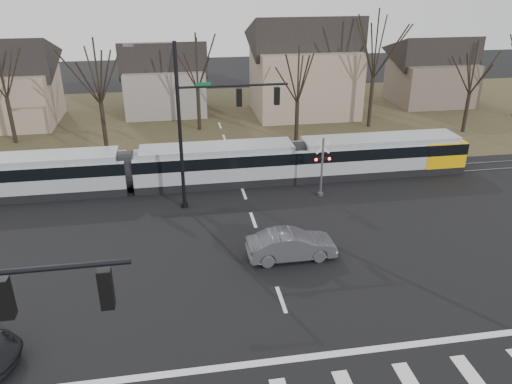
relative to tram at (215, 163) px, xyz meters
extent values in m
plane|color=black|center=(1.71, -16.00, -1.51)|extent=(140.00, 140.00, 0.00)
cube|color=#38331E|center=(1.71, 16.00, -1.50)|extent=(140.00, 28.00, 0.01)
cube|color=silver|center=(7.71, -20.00, -1.50)|extent=(0.60, 2.60, 0.01)
cube|color=silver|center=(1.71, -17.80, -1.50)|extent=(28.00, 0.35, 0.01)
cube|color=silver|center=(1.71, -14.00, -1.50)|extent=(0.18, 2.00, 0.01)
cube|color=silver|center=(1.71, -10.00, -1.50)|extent=(0.18, 2.00, 0.01)
cube|color=silver|center=(1.71, -6.00, -1.50)|extent=(0.18, 2.00, 0.01)
cube|color=silver|center=(1.71, -2.00, -1.50)|extent=(0.18, 2.00, 0.01)
cube|color=silver|center=(1.71, 2.00, -1.50)|extent=(0.18, 2.00, 0.01)
cube|color=silver|center=(1.71, 6.00, -1.50)|extent=(0.18, 2.00, 0.01)
cube|color=silver|center=(1.71, 10.00, -1.50)|extent=(0.18, 2.00, 0.01)
cube|color=silver|center=(1.71, 14.00, -1.50)|extent=(0.18, 2.00, 0.01)
cube|color=#59595E|center=(1.71, -0.90, -1.48)|extent=(90.00, 0.12, 0.06)
cube|color=#59595E|center=(1.71, 0.50, -1.48)|extent=(90.00, 0.12, 0.06)
cube|color=gray|center=(-12.15, 0.00, -0.12)|extent=(12.32, 2.65, 2.77)
cube|color=black|center=(-12.15, 0.00, 0.44)|extent=(12.34, 2.69, 0.81)
cube|color=gray|center=(0.17, 0.00, -0.12)|extent=(11.37, 2.65, 2.77)
cube|color=black|center=(0.17, 0.00, 0.44)|extent=(11.39, 2.69, 0.81)
cube|color=gray|center=(12.02, 0.00, -0.12)|extent=(12.32, 2.65, 2.77)
cube|color=black|center=(12.02, 0.00, 0.44)|extent=(12.34, 2.69, 0.81)
cube|color=#E8A707|center=(16.66, 0.00, -0.04)|extent=(3.03, 2.71, 1.85)
imported|color=#45464C|center=(2.97, -10.53, -0.75)|extent=(1.81, 4.69, 1.52)
cube|color=black|center=(-6.72, -22.00, 5.39)|extent=(0.32, 0.32, 1.05)
sphere|color=#FF0C07|center=(-6.72, -22.00, 5.72)|extent=(0.22, 0.22, 0.22)
cube|color=black|center=(-4.44, -22.00, 5.39)|extent=(0.32, 0.32, 1.05)
sphere|color=#FF0C07|center=(-4.44, -22.00, 5.72)|extent=(0.22, 0.22, 0.22)
cylinder|color=black|center=(-2.29, -3.50, 3.59)|extent=(0.22, 0.22, 10.20)
cylinder|color=black|center=(-2.29, -3.50, -1.36)|extent=(0.44, 0.44, 0.30)
cylinder|color=black|center=(0.96, -3.50, 6.09)|extent=(6.50, 0.14, 0.14)
cube|color=#0C5926|center=(-0.79, -3.50, 6.24)|extent=(0.90, 0.03, 0.22)
cube|color=black|center=(1.28, -3.50, 5.39)|extent=(0.32, 0.32, 1.05)
sphere|color=#FF0C07|center=(1.28, -3.50, 5.72)|extent=(0.22, 0.22, 0.22)
cube|color=black|center=(3.56, -3.50, 5.39)|extent=(0.32, 0.32, 1.05)
sphere|color=#FF0C07|center=(3.56, -3.50, 5.72)|extent=(0.22, 0.22, 0.22)
cube|color=#59595B|center=(-4.79, -3.50, 8.51)|extent=(0.55, 0.22, 0.14)
cylinder|color=#59595B|center=(6.71, -3.20, 0.49)|extent=(0.14, 0.14, 4.00)
cylinder|color=#59595B|center=(6.71, -3.20, -1.41)|extent=(0.36, 0.36, 0.20)
cube|color=silver|center=(6.71, -3.20, 1.89)|extent=(0.95, 0.04, 0.95)
cube|color=silver|center=(6.71, -3.20, 1.89)|extent=(0.95, 0.04, 0.95)
cube|color=black|center=(6.71, -3.20, 1.09)|extent=(1.00, 0.10, 0.12)
sphere|color=#FF0C07|center=(6.26, -3.28, 1.09)|extent=(0.18, 0.18, 0.18)
sphere|color=#FF0C07|center=(7.16, -3.28, 1.09)|extent=(0.18, 0.18, 0.18)
cube|color=gray|center=(-18.29, 18.00, 0.99)|extent=(9.00, 8.00, 5.00)
cube|color=gray|center=(-3.29, 20.00, 0.74)|extent=(8.00, 7.00, 4.50)
cube|color=gray|center=(10.71, 17.00, 1.74)|extent=(10.00, 8.00, 6.50)
cube|color=brown|center=(25.71, 19.00, 0.74)|extent=(8.00, 7.00, 4.50)
camera|label=1|loc=(-2.55, -32.33, 12.38)|focal=35.00mm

